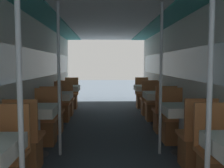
{
  "coord_description": "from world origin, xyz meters",
  "views": [
    {
      "loc": [
        -0.1,
        -1.23,
        1.37
      ],
      "look_at": [
        0.04,
        2.9,
        1.03
      ],
      "focal_mm": 40.0,
      "sensor_mm": 36.0,
      "label": 1
    }
  ],
  "objects_px": {
    "chair_right_far_1": "(173,126)",
    "chair_right_near_2": "(164,118)",
    "chair_left_far_3": "(71,99)",
    "dining_table_right_1": "(183,113)",
    "chair_left_far_1": "(45,127)",
    "support_pole_right_1": "(161,80)",
    "chair_left_far_2": "(62,109)",
    "chair_right_near_1": "(195,146)",
    "dining_table_right_3": "(145,90)",
    "support_pole_left_0": "(20,94)",
    "chair_right_near_3": "(148,104)",
    "dining_table_left_1": "(36,114)",
    "support_pole_right_0": "(209,93)",
    "dining_table_right_2": "(158,98)",
    "support_pole_left_1": "(59,80)",
    "chair_right_far_2": "(153,108)",
    "dining_table_left_2": "(58,98)",
    "chair_right_far_3": "(142,98)",
    "chair_left_near_2": "(53,119)",
    "chair_left_near_3": "(66,104)",
    "chair_right_far_0": "(218,166)",
    "chair_left_near_1": "(26,148)",
    "dining_table_left_3": "(69,90)"
  },
  "relations": [
    {
      "from": "support_pole_left_0",
      "to": "dining_table_right_1",
      "type": "xyz_separation_m",
      "value": [
        1.86,
        1.72,
        -0.51
      ]
    },
    {
      "from": "support_pole_left_1",
      "to": "chair_right_far_1",
      "type": "distance_m",
      "value": 2.1
    },
    {
      "from": "chair_right_far_0",
      "to": "dining_table_right_3",
      "type": "xyz_separation_m",
      "value": [
        -0.0,
        4.62,
        0.33
      ]
    },
    {
      "from": "chair_left_near_2",
      "to": "dining_table_left_3",
      "type": "height_order",
      "value": "chair_left_near_2"
    },
    {
      "from": "dining_table_left_1",
      "to": "chair_right_far_1",
      "type": "bearing_deg",
      "value": 13.67
    },
    {
      "from": "dining_table_left_1",
      "to": "chair_right_far_2",
      "type": "height_order",
      "value": "chair_right_far_2"
    },
    {
      "from": "chair_left_far_2",
      "to": "chair_left_near_1",
      "type": "bearing_deg",
      "value": 90.0
    },
    {
      "from": "support_pole_left_0",
      "to": "chair_left_far_1",
      "type": "bearing_deg",
      "value": 98.71
    },
    {
      "from": "chair_right_far_1",
      "to": "chair_right_near_2",
      "type": "distance_m",
      "value": 0.65
    },
    {
      "from": "support_pole_left_1",
      "to": "chair_right_far_2",
      "type": "bearing_deg",
      "value": 50.52
    },
    {
      "from": "chair_left_far_3",
      "to": "dining_table_right_1",
      "type": "height_order",
      "value": "chair_left_far_3"
    },
    {
      "from": "dining_table_right_2",
      "to": "support_pole_left_0",
      "type": "bearing_deg",
      "value": -118.38
    },
    {
      "from": "chair_left_far_1",
      "to": "dining_table_left_2",
      "type": "height_order",
      "value": "chair_left_far_1"
    },
    {
      "from": "dining_table_right_1",
      "to": "chair_right_far_3",
      "type": "xyz_separation_m",
      "value": [
        0.0,
        3.97,
        -0.33
      ]
    },
    {
      "from": "chair_left_far_2",
      "to": "chair_right_near_1",
      "type": "distance_m",
      "value": 3.55
    },
    {
      "from": "chair_right_near_2",
      "to": "chair_right_far_1",
      "type": "bearing_deg",
      "value": -90.0
    },
    {
      "from": "dining_table_right_2",
      "to": "chair_right_near_2",
      "type": "xyz_separation_m",
      "value": [
        0.0,
        -0.54,
        -0.33
      ]
    },
    {
      "from": "support_pole_left_0",
      "to": "dining_table_right_3",
      "type": "height_order",
      "value": "support_pole_left_0"
    },
    {
      "from": "chair_right_near_3",
      "to": "chair_right_far_3",
      "type": "height_order",
      "value": "same"
    },
    {
      "from": "dining_table_left_1",
      "to": "chair_left_far_1",
      "type": "relative_size",
      "value": 0.79
    },
    {
      "from": "chair_left_far_1",
      "to": "dining_table_left_2",
      "type": "bearing_deg",
      "value": -90.0
    },
    {
      "from": "chair_left_far_3",
      "to": "support_pole_right_1",
      "type": "distance_m",
      "value": 4.46
    },
    {
      "from": "chair_left_near_2",
      "to": "chair_right_near_1",
      "type": "relative_size",
      "value": 1.0
    },
    {
      "from": "support_pole_left_0",
      "to": "chair_left_far_2",
      "type": "distance_m",
      "value": 4.07
    },
    {
      "from": "chair_right_far_1",
      "to": "chair_right_near_3",
      "type": "distance_m",
      "value": 2.36
    },
    {
      "from": "chair_left_far_1",
      "to": "support_pole_right_1",
      "type": "bearing_deg",
      "value": 163.91
    },
    {
      "from": "chair_right_near_1",
      "to": "support_pole_right_1",
      "type": "xyz_separation_m",
      "value": [
        -0.35,
        0.54,
        0.84
      ]
    },
    {
      "from": "dining_table_right_2",
      "to": "chair_right_far_3",
      "type": "relative_size",
      "value": 0.79
    },
    {
      "from": "chair_left_far_1",
      "to": "support_pole_left_1",
      "type": "bearing_deg",
      "value": 122.8
    },
    {
      "from": "chair_left_near_1",
      "to": "support_pole_right_1",
      "type": "bearing_deg",
      "value": 16.09
    },
    {
      "from": "dining_table_left_1",
      "to": "chair_left_near_2",
      "type": "distance_m",
      "value": 1.23
    },
    {
      "from": "chair_right_far_1",
      "to": "chair_right_near_2",
      "type": "relative_size",
      "value": 1.0
    },
    {
      "from": "dining_table_left_2",
      "to": "chair_left_far_2",
      "type": "relative_size",
      "value": 0.79
    },
    {
      "from": "dining_table_right_3",
      "to": "chair_right_near_1",
      "type": "bearing_deg",
      "value": -90.0
    },
    {
      "from": "support_pole_left_1",
      "to": "dining_table_left_2",
      "type": "relative_size",
      "value": 3.03
    },
    {
      "from": "support_pole_right_1",
      "to": "chair_right_far_3",
      "type": "height_order",
      "value": "support_pole_right_1"
    },
    {
      "from": "chair_right_far_0",
      "to": "chair_right_far_1",
      "type": "xyz_separation_m",
      "value": [
        0.0,
        1.72,
        0.0
      ]
    },
    {
      "from": "support_pole_right_0",
      "to": "support_pole_right_1",
      "type": "relative_size",
      "value": 1.0
    },
    {
      "from": "support_pole_right_0",
      "to": "dining_table_right_2",
      "type": "xyz_separation_m",
      "value": [
        0.35,
        3.44,
        -0.51
      ]
    },
    {
      "from": "chair_left_near_2",
      "to": "chair_right_near_3",
      "type": "xyz_separation_m",
      "value": [
        2.2,
        1.72,
        0.0
      ]
    },
    {
      "from": "dining_table_right_2",
      "to": "dining_table_left_1",
      "type": "bearing_deg",
      "value": -142.03
    },
    {
      "from": "support_pole_left_0",
      "to": "chair_right_near_1",
      "type": "height_order",
      "value": "support_pole_left_0"
    },
    {
      "from": "dining_table_left_1",
      "to": "chair_right_far_0",
      "type": "distance_m",
      "value": 2.52
    },
    {
      "from": "chair_left_far_1",
      "to": "chair_right_near_3",
      "type": "xyz_separation_m",
      "value": [
        2.2,
        2.36,
        0.0
      ]
    },
    {
      "from": "support_pole_left_0",
      "to": "chair_right_near_3",
      "type": "xyz_separation_m",
      "value": [
        1.86,
        4.62,
        -0.84
      ]
    },
    {
      "from": "chair_right_far_1",
      "to": "chair_right_near_2",
      "type": "height_order",
      "value": "same"
    },
    {
      "from": "chair_left_far_2",
      "to": "chair_right_far_0",
      "type": "distance_m",
      "value": 4.08
    },
    {
      "from": "chair_right_far_3",
      "to": "dining_table_right_2",
      "type": "bearing_deg",
      "value": 90.0
    },
    {
      "from": "chair_left_near_2",
      "to": "chair_left_near_3",
      "type": "height_order",
      "value": "same"
    },
    {
      "from": "chair_right_near_1",
      "to": "chair_right_near_2",
      "type": "bearing_deg",
      "value": 90.0
    }
  ]
}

